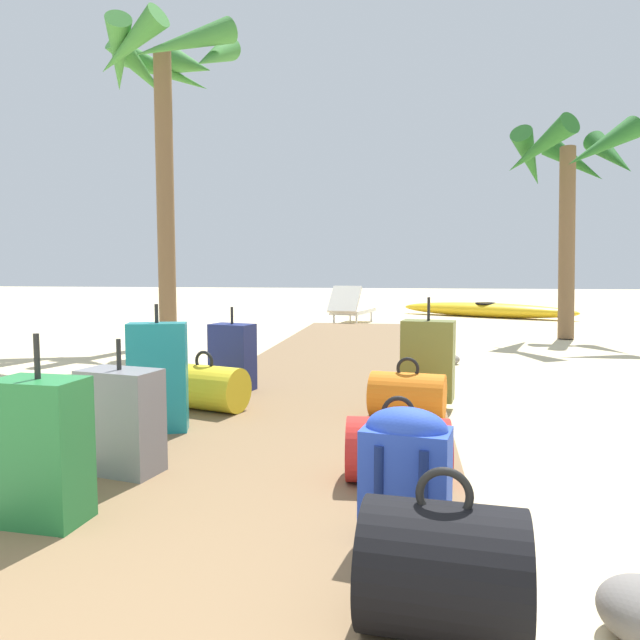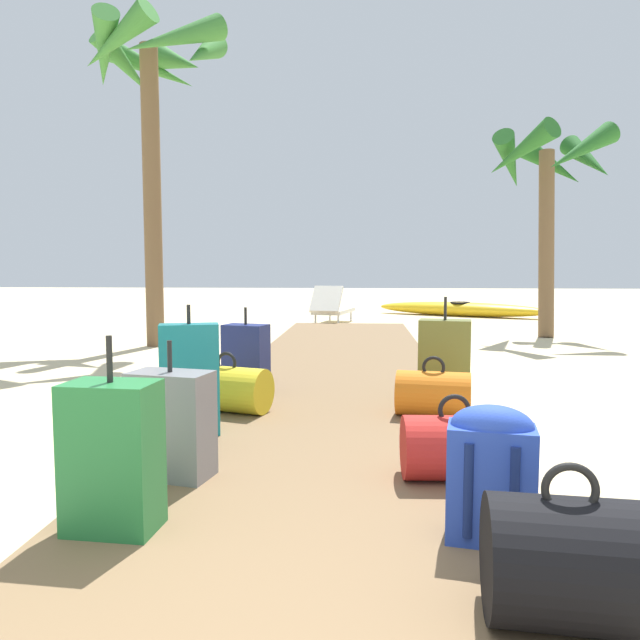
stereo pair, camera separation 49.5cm
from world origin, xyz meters
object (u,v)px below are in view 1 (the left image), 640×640
at_px(suitcase_teal, 158,377).
at_px(backpack_blue, 406,473).
at_px(duffel_bag_black, 443,569).
at_px(lounge_chair, 351,308).
at_px(palm_tree_far_left, 166,86).
at_px(duffel_bag_yellow, 205,387).
at_px(suitcase_navy, 232,357).
at_px(suitcase_olive, 428,360).
at_px(suitcase_green, 41,451).
at_px(suitcase_grey, 121,421).
at_px(duffel_bag_red, 398,450).
at_px(kayak, 485,310).
at_px(palm_tree_far_right, 570,172).
at_px(duffel_bag_orange, 407,395).

distance_m(suitcase_teal, backpack_blue, 2.10).
xyz_separation_m(duffel_bag_black, lounge_chair, (-1.23, 10.39, 0.05)).
xyz_separation_m(palm_tree_far_left, lounge_chair, (2.36, 3.74, -3.45)).
bearing_deg(duffel_bag_yellow, duffel_bag_black, -57.42).
height_order(duffel_bag_yellow, suitcase_navy, suitcase_navy).
distance_m(duffel_bag_black, suitcase_olive, 3.10).
bearing_deg(duffel_bag_black, duffel_bag_yellow, 122.58).
distance_m(duffel_bag_yellow, suitcase_olive, 1.78).
distance_m(suitcase_green, suitcase_grey, 0.62).
distance_m(suitcase_olive, backpack_blue, 2.56).
xyz_separation_m(duffel_bag_red, suitcase_grey, (-1.43, -0.06, 0.11)).
distance_m(suitcase_grey, kayak, 11.96).
height_order(duffel_bag_yellow, suitcase_olive, suitcase_olive).
bearing_deg(duffel_bag_red, palm_tree_far_right, 69.87).
bearing_deg(kayak, duffel_bag_orange, -100.44).
xyz_separation_m(duffel_bag_black, palm_tree_far_left, (-3.59, 6.66, 3.51)).
relative_size(suitcase_teal, lounge_chair, 0.52).
distance_m(duffel_bag_red, backpack_blue, 0.67).
bearing_deg(suitcase_navy, backpack_blue, -60.93).
height_order(palm_tree_far_right, kayak, palm_tree_far_right).
bearing_deg(palm_tree_far_right, suitcase_grey, -119.27).
distance_m(duffel_bag_red, suitcase_navy, 2.51).
height_order(suitcase_green, palm_tree_far_right, palm_tree_far_right).
bearing_deg(suitcase_navy, palm_tree_far_left, 120.11).
distance_m(backpack_blue, kayak, 12.23).
bearing_deg(suitcase_green, palm_tree_far_left, 107.93).
xyz_separation_m(suitcase_olive, kayak, (1.71, 9.53, -0.23)).
distance_m(backpack_blue, palm_tree_far_left, 7.83).
height_order(suitcase_navy, palm_tree_far_left, palm_tree_far_left).
bearing_deg(suitcase_teal, palm_tree_far_left, 111.67).
relative_size(duffel_bag_black, palm_tree_far_right, 0.14).
distance_m(duffel_bag_yellow, duffel_bag_orange, 1.51).
xyz_separation_m(suitcase_teal, suitcase_navy, (0.09, 1.34, -0.07)).
relative_size(suitcase_green, duffel_bag_black, 1.58).
relative_size(duffel_bag_orange, palm_tree_far_right, 0.16).
height_order(duffel_bag_black, lounge_chair, lounge_chair).
relative_size(duffel_bag_black, suitcase_olive, 0.61).
bearing_deg(duffel_bag_red, duffel_bag_black, -83.14).
height_order(suitcase_green, backpack_blue, suitcase_green).
height_order(suitcase_grey, suitcase_olive, suitcase_olive).
height_order(suitcase_navy, suitcase_grey, suitcase_navy).
distance_m(duffel_bag_yellow, kayak, 10.66).
relative_size(duffel_bag_yellow, duffel_bag_orange, 1.23).
bearing_deg(suitcase_olive, palm_tree_far_right, 65.43).
distance_m(duffel_bag_orange, suitcase_olive, 0.66).
xyz_separation_m(backpack_blue, palm_tree_far_right, (2.59, 7.84, 2.34)).
relative_size(duffel_bag_yellow, kayak, 0.17).
bearing_deg(palm_tree_far_left, suitcase_navy, -59.89).
height_order(suitcase_grey, palm_tree_far_right, palm_tree_far_right).
distance_m(suitcase_grey, palm_tree_far_left, 6.80).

